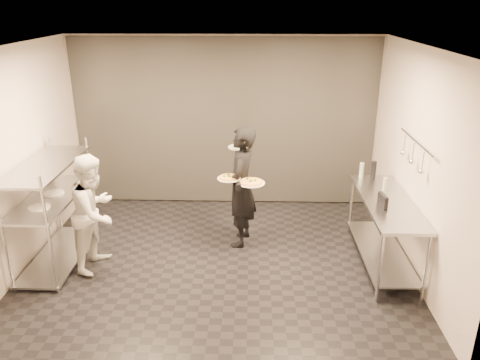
{
  "coord_description": "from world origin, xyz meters",
  "views": [
    {
      "loc": [
        0.45,
        -5.49,
        3.32
      ],
      "look_at": [
        0.3,
        0.19,
        1.1
      ],
      "focal_mm": 35.0,
      "sensor_mm": 36.0,
      "label": 1
    }
  ],
  "objects_px": {
    "salad_plate": "(238,146)",
    "pos_monitor": "(383,201)",
    "pizza_plate_near": "(229,178)",
    "bottle_clear": "(385,184)",
    "pass_rack": "(52,207)",
    "chef": "(95,212)",
    "bottle_green": "(362,170)",
    "pizza_plate_far": "(251,182)",
    "waiter": "(241,187)",
    "prep_counter": "(385,221)",
    "bottle_dark": "(373,170)"
  },
  "relations": [
    {
      "from": "chef",
      "to": "bottle_dark",
      "type": "xyz_separation_m",
      "value": [
        3.72,
        0.9,
        0.28
      ]
    },
    {
      "from": "prep_counter",
      "to": "bottle_clear",
      "type": "relative_size",
      "value": 10.01
    },
    {
      "from": "salad_plate",
      "to": "bottle_clear",
      "type": "distance_m",
      "value": 2.05
    },
    {
      "from": "chef",
      "to": "bottle_dark",
      "type": "relative_size",
      "value": 6.08
    },
    {
      "from": "bottle_clear",
      "to": "bottle_green",
      "type": "bearing_deg",
      "value": 114.19
    },
    {
      "from": "pass_rack",
      "to": "bottle_clear",
      "type": "xyz_separation_m",
      "value": [
        4.37,
        0.33,
        0.24
      ]
    },
    {
      "from": "chef",
      "to": "bottle_clear",
      "type": "xyz_separation_m",
      "value": [
        3.77,
        0.46,
        0.24
      ]
    },
    {
      "from": "chef",
      "to": "bottle_dark",
      "type": "distance_m",
      "value": 3.84
    },
    {
      "from": "chef",
      "to": "pos_monitor",
      "type": "height_order",
      "value": "chef"
    },
    {
      "from": "pizza_plate_far",
      "to": "bottle_clear",
      "type": "xyz_separation_m",
      "value": [
        1.78,
        0.05,
        -0.03
      ]
    },
    {
      "from": "chef",
      "to": "bottle_dark",
      "type": "height_order",
      "value": "chef"
    },
    {
      "from": "bottle_green",
      "to": "bottle_clear",
      "type": "distance_m",
      "value": 0.51
    },
    {
      "from": "prep_counter",
      "to": "pos_monitor",
      "type": "height_order",
      "value": "pos_monitor"
    },
    {
      "from": "bottle_green",
      "to": "prep_counter",
      "type": "bearing_deg",
      "value": -78.23
    },
    {
      "from": "pizza_plate_near",
      "to": "pos_monitor",
      "type": "distance_m",
      "value": 1.99
    },
    {
      "from": "pass_rack",
      "to": "chef",
      "type": "xyz_separation_m",
      "value": [
        0.6,
        -0.13,
        0.0
      ]
    },
    {
      "from": "salad_plate",
      "to": "pos_monitor",
      "type": "relative_size",
      "value": 1.26
    },
    {
      "from": "prep_counter",
      "to": "bottle_green",
      "type": "relative_size",
      "value": 8.2
    },
    {
      "from": "pizza_plate_near",
      "to": "bottle_clear",
      "type": "distance_m",
      "value": 2.08
    },
    {
      "from": "prep_counter",
      "to": "pos_monitor",
      "type": "xyz_separation_m",
      "value": [
        -0.12,
        -0.2,
        0.38
      ]
    },
    {
      "from": "salad_plate",
      "to": "bottle_green",
      "type": "distance_m",
      "value": 1.79
    },
    {
      "from": "salad_plate",
      "to": "bottle_dark",
      "type": "distance_m",
      "value": 1.94
    },
    {
      "from": "chef",
      "to": "bottle_clear",
      "type": "height_order",
      "value": "chef"
    },
    {
      "from": "chef",
      "to": "bottle_green",
      "type": "bearing_deg",
      "value": -63.44
    },
    {
      "from": "pass_rack",
      "to": "prep_counter",
      "type": "height_order",
      "value": "pass_rack"
    },
    {
      "from": "prep_counter",
      "to": "bottle_green",
      "type": "xyz_separation_m",
      "value": [
        -0.17,
        0.8,
        0.4
      ]
    },
    {
      "from": "prep_counter",
      "to": "bottle_clear",
      "type": "height_order",
      "value": "bottle_clear"
    },
    {
      "from": "waiter",
      "to": "bottle_clear",
      "type": "bearing_deg",
      "value": 93.7
    },
    {
      "from": "pass_rack",
      "to": "bottle_clear",
      "type": "height_order",
      "value": "pass_rack"
    },
    {
      "from": "chef",
      "to": "pizza_plate_far",
      "type": "relative_size",
      "value": 4.29
    },
    {
      "from": "salad_plate",
      "to": "bottle_green",
      "type": "xyz_separation_m",
      "value": [
        1.76,
        0.0,
        -0.35
      ]
    },
    {
      "from": "pizza_plate_near",
      "to": "bottle_clear",
      "type": "xyz_separation_m",
      "value": [
        2.08,
        -0.01,
        -0.06
      ]
    },
    {
      "from": "pass_rack",
      "to": "bottle_clear",
      "type": "relative_size",
      "value": 8.89
    },
    {
      "from": "salad_plate",
      "to": "pos_monitor",
      "type": "bearing_deg",
      "value": -28.99
    },
    {
      "from": "waiter",
      "to": "pizza_plate_near",
      "type": "distance_m",
      "value": 0.32
    },
    {
      "from": "pass_rack",
      "to": "pos_monitor",
      "type": "bearing_deg",
      "value": -2.71
    },
    {
      "from": "bottle_clear",
      "to": "bottle_dark",
      "type": "relative_size",
      "value": 0.71
    },
    {
      "from": "bottle_green",
      "to": "chef",
      "type": "bearing_deg",
      "value": -165.34
    },
    {
      "from": "pass_rack",
      "to": "waiter",
      "type": "relative_size",
      "value": 0.93
    },
    {
      "from": "bottle_dark",
      "to": "pizza_plate_near",
      "type": "bearing_deg",
      "value": -168.13
    },
    {
      "from": "waiter",
      "to": "pizza_plate_far",
      "type": "distance_m",
      "value": 0.33
    },
    {
      "from": "pass_rack",
      "to": "chef",
      "type": "bearing_deg",
      "value": -12.19
    },
    {
      "from": "bottle_clear",
      "to": "pass_rack",
      "type": "bearing_deg",
      "value": -175.64
    },
    {
      "from": "salad_plate",
      "to": "bottle_green",
      "type": "relative_size",
      "value": 1.3
    },
    {
      "from": "pass_rack",
      "to": "salad_plate",
      "type": "xyz_separation_m",
      "value": [
        2.41,
        0.8,
        0.61
      ]
    },
    {
      "from": "salad_plate",
      "to": "pizza_plate_far",
      "type": "bearing_deg",
      "value": -69.69
    },
    {
      "from": "pass_rack",
      "to": "prep_counter",
      "type": "bearing_deg",
      "value": 0.03
    },
    {
      "from": "waiter",
      "to": "bottle_dark",
      "type": "relative_size",
      "value": 6.83
    },
    {
      "from": "bottle_green",
      "to": "bottle_dark",
      "type": "relative_size",
      "value": 0.87
    },
    {
      "from": "chef",
      "to": "salad_plate",
      "type": "distance_m",
      "value": 2.12
    }
  ]
}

